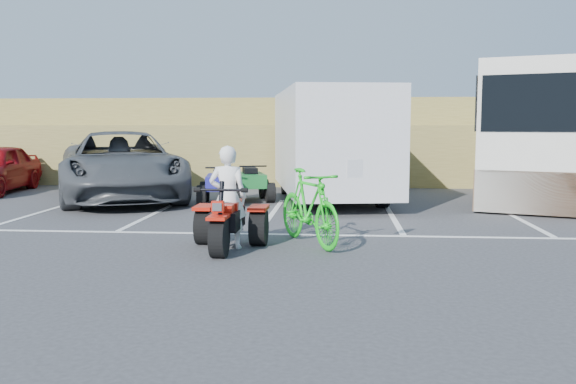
# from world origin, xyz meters

# --- Properties ---
(ground) EXTENTS (100.00, 100.00, 0.00)m
(ground) POSITION_xyz_m (0.00, 0.00, 0.00)
(ground) COLOR #373739
(ground) RESTS_ON ground
(parking_stripes) EXTENTS (28.00, 5.16, 0.01)m
(parking_stripes) POSITION_xyz_m (0.87, 4.07, 0.00)
(parking_stripes) COLOR white
(parking_stripes) RESTS_ON ground
(grass_embankment) EXTENTS (40.00, 8.50, 3.10)m
(grass_embankment) POSITION_xyz_m (0.00, 15.48, 1.42)
(grass_embankment) COLOR olive
(grass_embankment) RESTS_ON ground
(red_trike_atv) EXTENTS (1.25, 1.66, 1.07)m
(red_trike_atv) POSITION_xyz_m (-0.31, 0.93, 0.00)
(red_trike_atv) COLOR #BA180A
(red_trike_atv) RESTS_ON ground
(rider) EXTENTS (0.62, 0.41, 1.69)m
(rider) POSITION_xyz_m (-0.31, 1.08, 0.85)
(rider) COLOR white
(rider) RESTS_ON ground
(green_dirt_bike) EXTENTS (1.56, 2.16, 1.28)m
(green_dirt_bike) POSITION_xyz_m (1.00, 1.51, 0.64)
(green_dirt_bike) COLOR #14BF19
(green_dirt_bike) RESTS_ON ground
(grey_pickup) EXTENTS (5.46, 7.33, 1.85)m
(grey_pickup) POSITION_xyz_m (-4.43, 7.49, 0.93)
(grey_pickup) COLOR #44474B
(grey_pickup) RESTS_ON ground
(cargo_trailer) EXTENTS (3.55, 6.62, 2.93)m
(cargo_trailer) POSITION_xyz_m (1.28, 7.67, 1.59)
(cargo_trailer) COLOR silver
(cargo_trailer) RESTS_ON ground
(rv_motorhome) EXTENTS (5.67, 9.87, 3.46)m
(rv_motorhome) POSITION_xyz_m (7.42, 9.52, 1.50)
(rv_motorhome) COLOR silver
(rv_motorhome) RESTS_ON ground
(quad_atv_blue) EXTENTS (1.35, 1.68, 1.00)m
(quad_atv_blue) POSITION_xyz_m (-1.51, 6.70, 0.00)
(quad_atv_blue) COLOR navy
(quad_atv_blue) RESTS_ON ground
(quad_atv_green) EXTENTS (1.52, 1.78, 0.99)m
(quad_atv_green) POSITION_xyz_m (-0.85, 7.37, 0.00)
(quad_atv_green) COLOR #166027
(quad_atv_green) RESTS_ON ground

